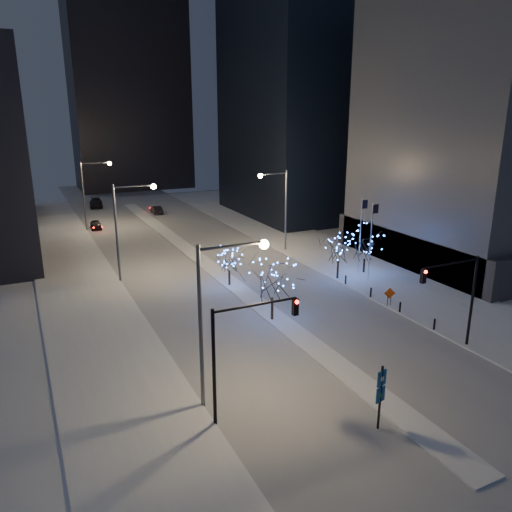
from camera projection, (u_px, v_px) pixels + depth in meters
ground at (360, 384)px, 32.11m from camera, size 160.00×160.00×0.00m
road at (189, 251)px, 62.39m from camera, size 20.00×130.00×0.02m
median at (202, 261)px, 58.04m from camera, size 2.00×80.00×0.15m
east_sidewalk at (360, 268)px, 55.62m from camera, size 10.00×90.00×0.15m
west_sidewalk at (90, 311)px, 43.58m from camera, size 8.00×90.00×0.15m
midrise_block at (512, 128)px, 57.57m from camera, size 30.00×22.00×30.00m
plinth at (497, 237)px, 61.24m from camera, size 30.00×24.00×4.00m
horizon_block at (129, 91)px, 108.26m from camera, size 24.00×14.00×42.00m
street_lamp_w_near at (218, 302)px, 28.30m from camera, size 4.40×0.56×10.00m
street_lamp_w_mid at (126, 219)px, 49.93m from camera, size 4.40×0.56×10.00m
street_lamp_w_far at (90, 186)px, 71.55m from camera, size 4.40×0.56×10.00m
street_lamp_east at (279, 200)px, 60.43m from camera, size 3.90×0.56×10.00m
traffic_signal_west at (240, 342)px, 27.27m from camera, size 5.26×0.43×7.00m
traffic_signal_east at (458, 289)px, 35.35m from camera, size 5.26×0.43×7.00m
flagpoles at (366, 233)px, 51.23m from camera, size 1.35×2.60×8.00m
bollards at (385, 299)px, 44.83m from camera, size 0.16×12.16×0.90m
car_near at (96, 225)px, 73.71m from camera, size 1.70×3.81×1.27m
car_mid at (156, 210)px, 84.63m from camera, size 1.45×4.02×1.32m
car_far at (96, 203)px, 90.02m from camera, size 2.88×5.67×1.58m
holiday_tree_median_near at (272, 280)px, 40.76m from camera, size 5.26×5.26×5.39m
holiday_tree_median_far at (229, 261)px, 49.21m from camera, size 3.53×3.53×3.81m
holiday_tree_plaza_near at (339, 249)px, 50.99m from camera, size 4.55×4.55×4.77m
holiday_tree_plaza_far at (365, 245)px, 52.98m from camera, size 5.24×5.24×4.95m
wayfinding_sign at (381, 391)px, 26.97m from camera, size 0.68×0.26×3.86m
construction_sign at (390, 295)px, 44.32m from camera, size 0.95×0.46×1.69m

